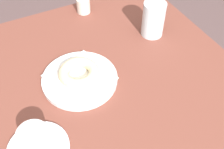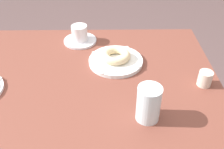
% 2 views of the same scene
% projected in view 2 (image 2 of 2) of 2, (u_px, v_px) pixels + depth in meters
% --- Properties ---
extents(table, '(1.02, 0.74, 0.71)m').
position_uv_depth(table, '(82.00, 95.00, 1.01)').
color(table, brown).
rests_on(table, ground_plane).
extents(plate_sugar_ring, '(0.21, 0.21, 0.01)m').
position_uv_depth(plate_sugar_ring, '(116.00, 61.00, 1.02)').
color(plate_sugar_ring, silver).
rests_on(plate_sugar_ring, table).
extents(napkin_sugar_ring, '(0.19, 0.19, 0.00)m').
position_uv_depth(napkin_sugar_ring, '(116.00, 59.00, 1.02)').
color(napkin_sugar_ring, white).
rests_on(napkin_sugar_ring, plate_sugar_ring).
extents(donut_sugar_ring, '(0.11, 0.11, 0.03)m').
position_uv_depth(donut_sugar_ring, '(116.00, 55.00, 1.01)').
color(donut_sugar_ring, beige).
rests_on(donut_sugar_ring, napkin_sugar_ring).
extents(water_glass, '(0.07, 0.07, 0.12)m').
position_uv_depth(water_glass, '(149.00, 104.00, 0.76)').
color(water_glass, silver).
rests_on(water_glass, table).
extents(coffee_cup, '(0.15, 0.15, 0.08)m').
position_uv_depth(coffee_cup, '(80.00, 36.00, 1.14)').
color(coffee_cup, silver).
rests_on(coffee_cup, table).
extents(sugar_jar, '(0.05, 0.05, 0.05)m').
position_uv_depth(sugar_jar, '(205.00, 78.00, 0.90)').
color(sugar_jar, beige).
rests_on(sugar_jar, table).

